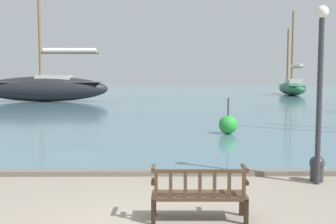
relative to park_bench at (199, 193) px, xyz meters
name	(u,v)px	position (x,y,z in m)	size (l,w,h in m)	color
harbor_water	(162,94)	(-0.94, 43.35, -0.43)	(100.00, 80.00, 0.08)	slate
quay_edge_kerb	(150,173)	(-0.94, 3.20, -0.41)	(40.00, 0.30, 0.12)	#675F54
park_bench	(199,193)	(0.00, 0.00, 0.00)	(1.60, 0.53, 0.92)	black
sailboat_far_starboard	(45,87)	(-11.07, 29.80, 0.89)	(11.10, 2.71, 14.91)	black
sailboat_far_port	(292,87)	(13.90, 41.06, 0.57)	(2.97, 8.49, 9.50)	#2D6647
mooring_bollard	(317,168)	(2.92, 2.58, -0.15)	(0.34, 0.34, 0.60)	#2D2D33
lamp_post	(320,76)	(2.85, 2.35, 1.95)	(0.28, 0.28, 3.96)	#2D2D33
channel_buoy	(228,125)	(1.94, 9.77, -0.01)	(0.74, 0.74, 1.44)	green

